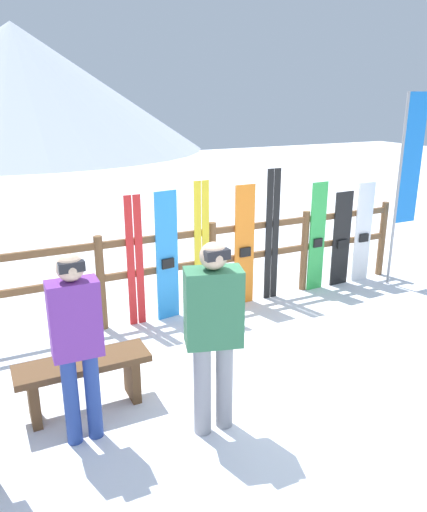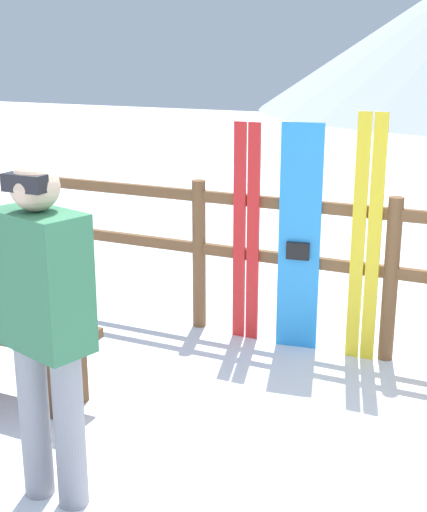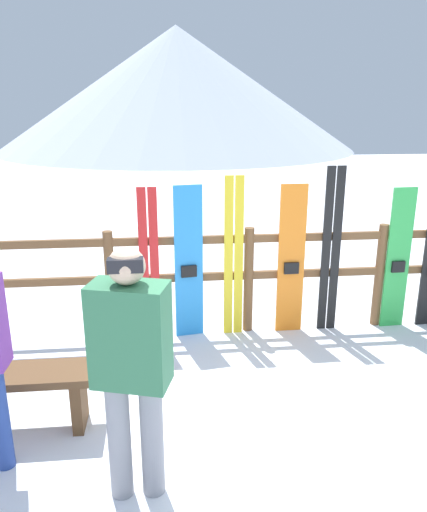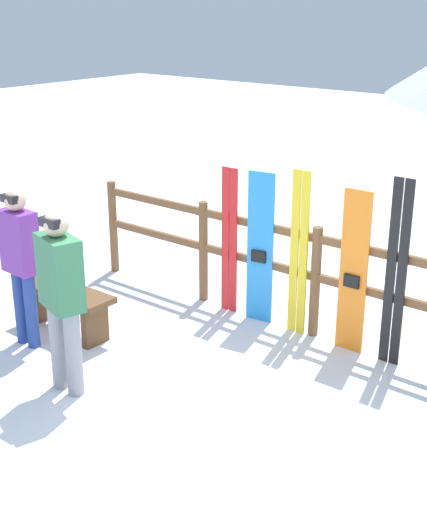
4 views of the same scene
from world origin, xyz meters
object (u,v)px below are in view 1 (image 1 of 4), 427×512
ski_pair_black (272,235)px  bench (84,374)px  person_purple (76,336)px  ski_pair_red (135,262)px  person_plaid_green (213,326)px  ski_pair_yellow (202,248)px  snowboard_black_stripe (341,239)px  snowboard_blue (167,257)px  snowboard_white (363,233)px  rental_flag (407,171)px  snowboard_orange (244,246)px  snowboard_green (317,237)px

ski_pair_black → bench: bearing=-152.6°
person_purple → ski_pair_red: (1.04, 1.87, -0.13)m
person_plaid_green → ski_pair_yellow: ski_pair_yellow is taller
person_purple → person_plaid_green: bearing=-18.5°
person_plaid_green → snowboard_black_stripe: size_ratio=1.18×
snowboard_blue → ski_pair_black: (1.48, 0.00, 0.09)m
person_plaid_green → person_purple: bearing=161.5°
bench → person_plaid_green: size_ratio=0.71×
snowboard_white → person_plaid_green: bearing=-147.8°
person_plaid_green → snowboard_white: person_plaid_green is taller
ski_pair_yellow → rental_flag: 3.11m
ski_pair_red → snowboard_white: size_ratio=1.08×
ski_pair_yellow → bench: bearing=-140.9°
person_purple → ski_pair_yellow: 2.66m
person_purple → snowboard_orange: (2.50, 1.87, -0.13)m
person_purple → rental_flag: rental_flag is taller
rental_flag → person_plaid_green: bearing=-154.1°
snowboard_orange → ski_pair_red: bearing=179.9°
ski_pair_red → rental_flag: (3.84, -0.31, 0.85)m
ski_pair_red → snowboard_black_stripe: size_ratio=1.15×
ski_pair_red → ski_pair_black: bearing=0.0°
ski_pair_yellow → snowboard_white: (2.59, -0.00, -0.11)m
ski_pair_red → ski_pair_black: 1.88m
person_purple → snowboard_green: person_purple is taller
snowboard_black_stripe → snowboard_white: 0.40m
bench → ski_pair_yellow: ski_pair_yellow is taller
person_plaid_green → ski_pair_black: 2.93m
ski_pair_red → snowboard_green: 2.62m
snowboard_blue → rental_flag: rental_flag is taller
ski_pair_black → snowboard_white: 1.57m
person_plaid_green → ski_pair_black: (1.93, 2.20, -0.05)m
snowboard_green → snowboard_orange: bearing=180.0°
bench → snowboard_black_stripe: 4.27m
person_purple → ski_pair_red: bearing=61.0°
snowboard_orange → snowboard_black_stripe: snowboard_orange is taller
ski_pair_yellow → rental_flag: rental_flag is taller
bench → person_purple: person_purple is taller
person_purple → bench: bearing=77.0°
bench → ski_pair_yellow: size_ratio=0.68×
ski_pair_red → snowboard_orange: snowboard_orange is taller
snowboard_orange → snowboard_green: size_ratio=1.03×
person_plaid_green → snowboard_orange: bearing=55.5°
ski_pair_red → person_purple: bearing=-119.0°
ski_pair_black → snowboard_black_stripe: (1.17, -0.00, -0.20)m
snowboard_white → ski_pair_black: bearing=179.9°
ski_pair_red → snowboard_green: (2.62, -0.00, -0.03)m
snowboard_black_stripe → snowboard_white: snowboard_white is taller
snowboard_black_stripe → snowboard_blue: bearing=180.0°
ski_pair_yellow → snowboard_green: 1.76m
bench → ski_pair_yellow: 2.37m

